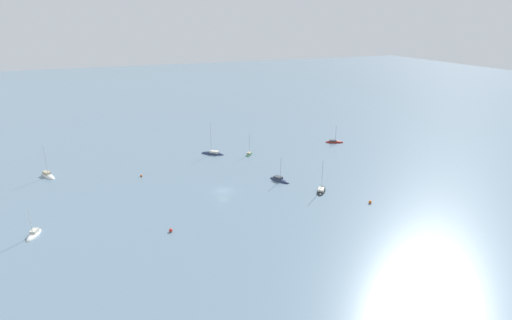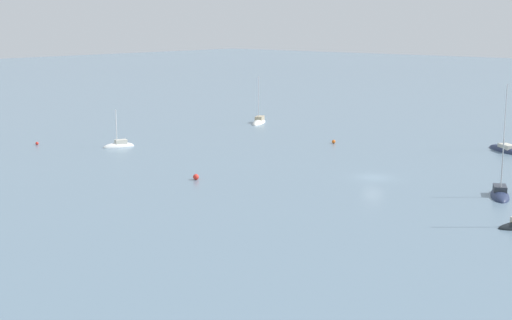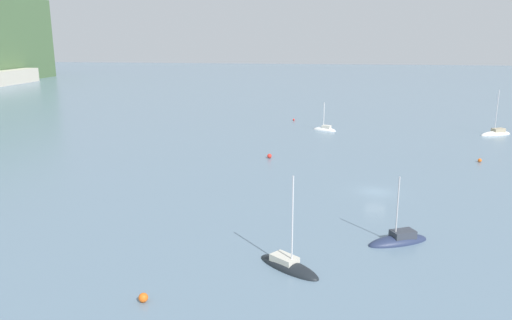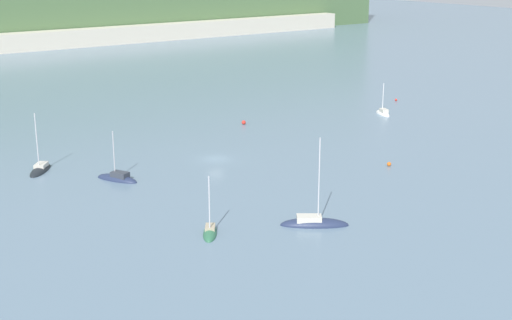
{
  "view_description": "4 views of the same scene",
  "coord_description": "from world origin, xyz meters",
  "px_view_note": "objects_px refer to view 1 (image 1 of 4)",
  "views": [
    {
      "loc": [
        26.79,
        91.01,
        42.45
      ],
      "look_at": [
        -13.21,
        -10.19,
        3.37
      ],
      "focal_mm": 28.0,
      "sensor_mm": 36.0,
      "label": 1
    },
    {
      "loc": [
        -47.03,
        78.03,
        20.0
      ],
      "look_at": [
        8.56,
        13.33,
        3.18
      ],
      "focal_mm": 50.0,
      "sensor_mm": 36.0,
      "label": 2
    },
    {
      "loc": [
        -63.78,
        6.53,
        19.89
      ],
      "look_at": [
        2.51,
        16.23,
        3.1
      ],
      "focal_mm": 35.0,
      "sensor_mm": 36.0,
      "label": 3
    },
    {
      "loc": [
        -55.41,
        -87.18,
        29.95
      ],
      "look_at": [
        1.33,
        -8.62,
        1.67
      ],
      "focal_mm": 50.0,
      "sensor_mm": 36.0,
      "label": 4
    }
  ],
  "objects_px": {
    "sailboat_5": "(321,191)",
    "mooring_buoy_1": "(141,176)",
    "sailboat_6": "(213,154)",
    "mooring_buoy_2": "(370,202)",
    "sailboat_0": "(249,154)",
    "sailboat_2": "(34,235)",
    "sailboat_1": "(48,176)",
    "sailboat_4": "(334,142)",
    "mooring_buoy_3": "(171,230)",
    "sailboat_3": "(279,180)"
  },
  "relations": [
    {
      "from": "sailboat_0",
      "to": "sailboat_2",
      "type": "distance_m",
      "value": 67.43
    },
    {
      "from": "sailboat_1",
      "to": "sailboat_4",
      "type": "relative_size",
      "value": 1.43
    },
    {
      "from": "sailboat_1",
      "to": "mooring_buoy_1",
      "type": "bearing_deg",
      "value": 41.27
    },
    {
      "from": "sailboat_5",
      "to": "mooring_buoy_1",
      "type": "distance_m",
      "value": 50.26
    },
    {
      "from": "mooring_buoy_2",
      "to": "mooring_buoy_3",
      "type": "relative_size",
      "value": 0.99
    },
    {
      "from": "sailboat_3",
      "to": "mooring_buoy_3",
      "type": "xyz_separation_m",
      "value": [
        32.78,
        16.76,
        0.26
      ]
    },
    {
      "from": "sailboat_3",
      "to": "mooring_buoy_2",
      "type": "bearing_deg",
      "value": 8.05
    },
    {
      "from": "sailboat_3",
      "to": "sailboat_2",
      "type": "bearing_deg",
      "value": -109.18
    },
    {
      "from": "sailboat_0",
      "to": "sailboat_3",
      "type": "bearing_deg",
      "value": -144.88
    },
    {
      "from": "mooring_buoy_1",
      "to": "mooring_buoy_2",
      "type": "height_order",
      "value": "mooring_buoy_2"
    },
    {
      "from": "sailboat_3",
      "to": "mooring_buoy_3",
      "type": "bearing_deg",
      "value": -89.72
    },
    {
      "from": "sailboat_0",
      "to": "sailboat_4",
      "type": "height_order",
      "value": "sailboat_0"
    },
    {
      "from": "sailboat_6",
      "to": "mooring_buoy_1",
      "type": "relative_size",
      "value": 18.26
    },
    {
      "from": "sailboat_2",
      "to": "sailboat_3",
      "type": "xyz_separation_m",
      "value": [
        -59.3,
        -7.93,
        0.0
      ]
    },
    {
      "from": "sailboat_3",
      "to": "mooring_buoy_3",
      "type": "relative_size",
      "value": 10.02
    },
    {
      "from": "sailboat_0",
      "to": "sailboat_1",
      "type": "xyz_separation_m",
      "value": [
        59.67,
        -3.09,
        0.04
      ]
    },
    {
      "from": "sailboat_1",
      "to": "sailboat_2",
      "type": "relative_size",
      "value": 1.49
    },
    {
      "from": "sailboat_4",
      "to": "mooring_buoy_2",
      "type": "bearing_deg",
      "value": -88.89
    },
    {
      "from": "sailboat_4",
      "to": "mooring_buoy_1",
      "type": "distance_m",
      "value": 68.56
    },
    {
      "from": "sailboat_2",
      "to": "sailboat_3",
      "type": "distance_m",
      "value": 59.82
    },
    {
      "from": "sailboat_4",
      "to": "mooring_buoy_2",
      "type": "height_order",
      "value": "sailboat_4"
    },
    {
      "from": "sailboat_6",
      "to": "sailboat_5",
      "type": "bearing_deg",
      "value": 151.03
    },
    {
      "from": "sailboat_0",
      "to": "sailboat_1",
      "type": "bearing_deg",
      "value": 122.49
    },
    {
      "from": "sailboat_4",
      "to": "sailboat_6",
      "type": "distance_m",
      "value": 44.17
    },
    {
      "from": "sailboat_2",
      "to": "sailboat_4",
      "type": "relative_size",
      "value": 0.96
    },
    {
      "from": "sailboat_2",
      "to": "mooring_buoy_1",
      "type": "height_order",
      "value": "sailboat_2"
    },
    {
      "from": "mooring_buoy_1",
      "to": "mooring_buoy_2",
      "type": "relative_size",
      "value": 0.82
    },
    {
      "from": "sailboat_2",
      "to": "sailboat_4",
      "type": "height_order",
      "value": "sailboat_4"
    },
    {
      "from": "sailboat_1",
      "to": "sailboat_4",
      "type": "xyz_separation_m",
      "value": [
        -92.66,
        2.02,
        -0.06
      ]
    },
    {
      "from": "sailboat_1",
      "to": "mooring_buoy_3",
      "type": "distance_m",
      "value": 51.3
    },
    {
      "from": "mooring_buoy_1",
      "to": "mooring_buoy_3",
      "type": "relative_size",
      "value": 0.81
    },
    {
      "from": "sailboat_6",
      "to": "mooring_buoy_2",
      "type": "relative_size",
      "value": 15.04
    },
    {
      "from": "sailboat_6",
      "to": "mooring_buoy_2",
      "type": "height_order",
      "value": "sailboat_6"
    },
    {
      "from": "sailboat_3",
      "to": "sailboat_5",
      "type": "height_order",
      "value": "sailboat_5"
    },
    {
      "from": "mooring_buoy_1",
      "to": "mooring_buoy_3",
      "type": "height_order",
      "value": "mooring_buoy_3"
    },
    {
      "from": "sailboat_0",
      "to": "sailboat_2",
      "type": "height_order",
      "value": "sailboat_0"
    },
    {
      "from": "sailboat_6",
      "to": "mooring_buoy_3",
      "type": "height_order",
      "value": "sailboat_6"
    },
    {
      "from": "sailboat_5",
      "to": "sailboat_2",
      "type": "bearing_deg",
      "value": 125.86
    },
    {
      "from": "mooring_buoy_1",
      "to": "sailboat_6",
      "type": "bearing_deg",
      "value": -154.44
    },
    {
      "from": "sailboat_0",
      "to": "sailboat_5",
      "type": "bearing_deg",
      "value": -133.03
    },
    {
      "from": "sailboat_1",
      "to": "sailboat_5",
      "type": "bearing_deg",
      "value": 33.88
    },
    {
      "from": "sailboat_0",
      "to": "mooring_buoy_3",
      "type": "distance_m",
      "value": 52.33
    },
    {
      "from": "sailboat_5",
      "to": "sailboat_6",
      "type": "bearing_deg",
      "value": 62.69
    },
    {
      "from": "sailboat_1",
      "to": "sailboat_6",
      "type": "bearing_deg",
      "value": 65.1
    },
    {
      "from": "sailboat_1",
      "to": "sailboat_6",
      "type": "distance_m",
      "value": 48.67
    },
    {
      "from": "sailboat_0",
      "to": "mooring_buoy_1",
      "type": "relative_size",
      "value": 12.12
    },
    {
      "from": "sailboat_1",
      "to": "mooring_buoy_3",
      "type": "relative_size",
      "value": 13.3
    },
    {
      "from": "mooring_buoy_2",
      "to": "mooring_buoy_3",
      "type": "distance_m",
      "value": 47.46
    },
    {
      "from": "sailboat_3",
      "to": "mooring_buoy_2",
      "type": "relative_size",
      "value": 10.14
    },
    {
      "from": "sailboat_4",
      "to": "sailboat_6",
      "type": "bearing_deg",
      "value": -161.58
    }
  ]
}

